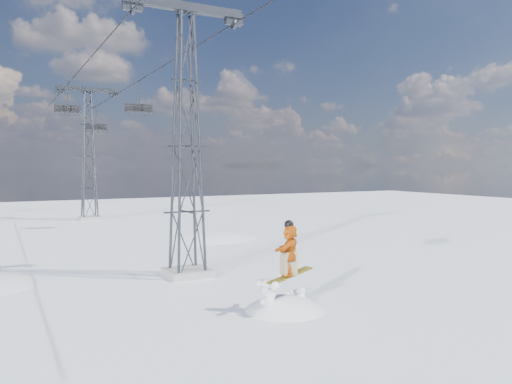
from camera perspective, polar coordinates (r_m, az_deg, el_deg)
ground at (r=14.31m, az=0.29°, el=-16.11°), size 120.00×120.00×0.00m
lift_tower_near at (r=21.21m, az=-7.94°, el=5.09°), size 5.20×1.80×11.43m
lift_tower_far at (r=45.53m, az=-18.57°, el=3.83°), size 5.20×1.80×11.43m
haul_cables at (r=32.84m, az=-14.95°, el=13.72°), size 4.46×51.00×0.06m
snowboarder_jump at (r=17.24m, az=3.31°, el=-18.51°), size 4.40×4.40×6.92m
lift_chair_mid at (r=37.67m, az=-13.21°, el=9.25°), size 2.03×0.58×2.52m
lift_chair_far at (r=41.08m, az=-20.75°, el=8.82°), size 1.88×0.54×2.33m
lift_chair_extra at (r=54.79m, az=-17.79°, el=7.06°), size 2.17×0.62×2.69m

